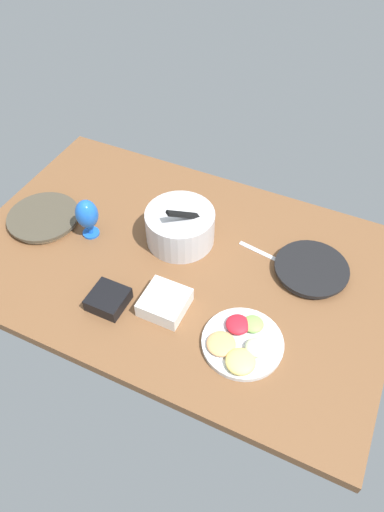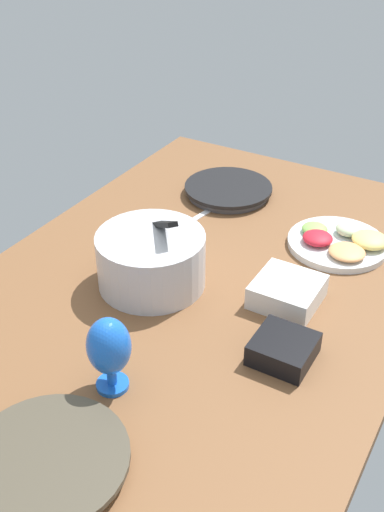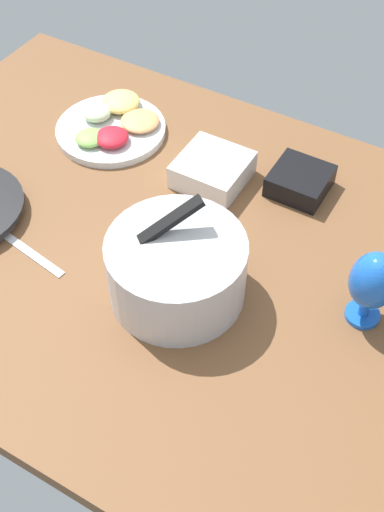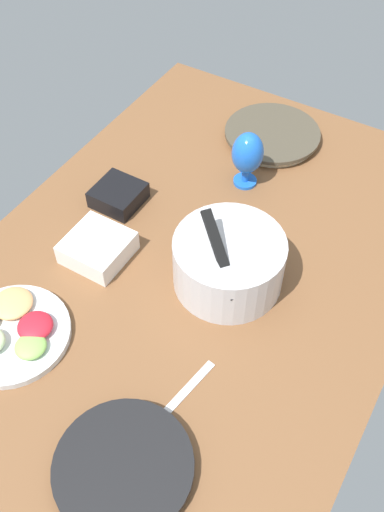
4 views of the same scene
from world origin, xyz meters
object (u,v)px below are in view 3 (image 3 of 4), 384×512
object	(u,v)px
fruit_platter	(113,125)
square_bowl_black	(300,180)
hurricane_glass_blue	(373,283)
square_bowl_white	(213,169)
mixing_bowl	(176,267)

from	to	relation	value
fruit_platter	square_bowl_black	bearing A→B (deg)	-175.50
hurricane_glass_blue	square_bowl_black	size ratio (longest dim) A/B	1.37
square_bowl_white	fruit_platter	bearing A→B (deg)	-6.08
hurricane_glass_blue	square_bowl_black	bearing A→B (deg)	-46.64
square_bowl_white	mixing_bowl	bearing A→B (deg)	106.92
square_bowl_white	square_bowl_black	bearing A→B (deg)	-159.46
fruit_platter	hurricane_glass_blue	distance (cm)	76.40
hurricane_glass_blue	square_bowl_white	distance (cm)	47.77
hurricane_glass_blue	square_bowl_white	xyz separation A→B (cm)	(43.15, -19.29, -6.93)
hurricane_glass_blue	square_bowl_black	world-z (taller)	hurricane_glass_blue
mixing_bowl	hurricane_glass_blue	size ratio (longest dim) A/B	1.56
mixing_bowl	square_bowl_black	xyz separation A→B (cm)	(-8.73, -38.71, -4.59)
fruit_platter	square_bowl_white	distance (cm)	29.61
fruit_platter	square_bowl_white	size ratio (longest dim) A/B	1.79
mixing_bowl	fruit_platter	size ratio (longest dim) A/B	0.99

